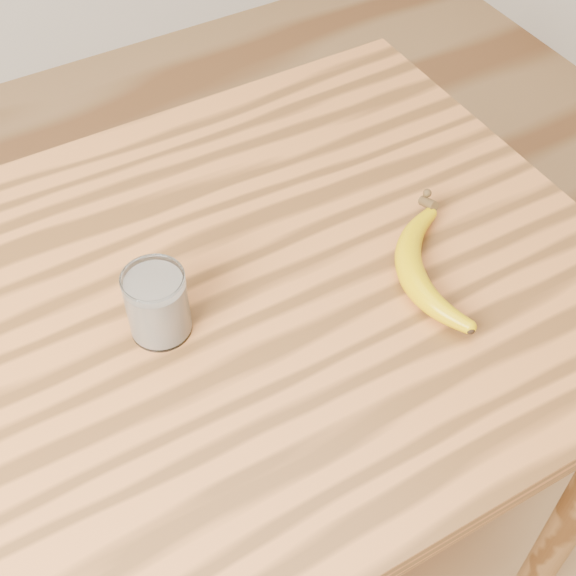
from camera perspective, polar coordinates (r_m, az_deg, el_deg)
table at (r=1.12m, az=-7.86°, el=-6.53°), size 1.20×0.80×0.90m
smoothie_glass at (r=0.98m, az=-9.28°, el=-1.16°), size 0.08×0.08×0.10m
banana at (r=1.05m, az=8.63°, el=1.24°), size 0.22×0.32×0.04m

